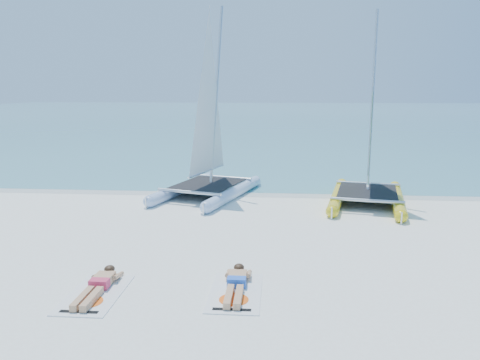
% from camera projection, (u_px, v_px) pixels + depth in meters
% --- Properties ---
extents(ground, '(140.00, 140.00, 0.00)m').
position_uv_depth(ground, '(255.00, 239.00, 12.37)').
color(ground, white).
rests_on(ground, ground).
extents(sea, '(140.00, 115.00, 0.01)m').
position_uv_depth(sea, '(275.00, 114.00, 73.99)').
color(sea, '#73BBC0').
rests_on(sea, ground).
extents(wet_sand_strip, '(140.00, 1.40, 0.01)m').
position_uv_depth(wet_sand_strip, '(262.00, 193.00, 17.75)').
color(wet_sand_strip, silver).
rests_on(wet_sand_strip, ground).
extents(catamaran_blue, '(3.92, 5.73, 7.14)m').
position_uv_depth(catamaran_blue, '(208.00, 138.00, 17.01)').
color(catamaran_blue, '#C2D8FF').
rests_on(catamaran_blue, ground).
extents(catamaran_yellow, '(3.32, 5.52, 6.84)m').
position_uv_depth(catamaran_yellow, '(370.00, 140.00, 16.26)').
color(catamaran_yellow, '#F7F41A').
rests_on(catamaran_yellow, ground).
extents(towel_a, '(1.00, 1.85, 0.02)m').
position_uv_depth(towel_a, '(95.00, 294.00, 9.00)').
color(towel_a, silver).
rests_on(towel_a, ground).
extents(sunbather_a, '(0.37, 1.73, 0.26)m').
position_uv_depth(sunbather_a, '(99.00, 285.00, 9.17)').
color(sunbather_a, tan).
rests_on(sunbather_a, towel_a).
extents(towel_b, '(1.00, 1.85, 0.02)m').
position_uv_depth(towel_b, '(236.00, 292.00, 9.08)').
color(towel_b, silver).
rests_on(towel_b, ground).
extents(sunbather_b, '(0.37, 1.73, 0.26)m').
position_uv_depth(sunbather_b, '(236.00, 283.00, 9.25)').
color(sunbather_b, tan).
rests_on(sunbather_b, towel_b).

